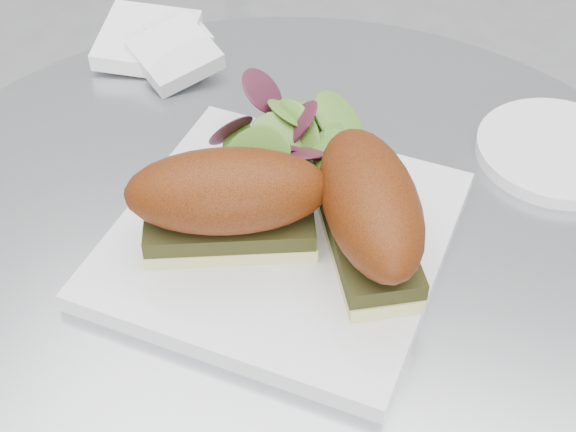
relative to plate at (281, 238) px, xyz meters
name	(u,v)px	position (x,y,z in m)	size (l,w,h in m)	color
table	(288,425)	(0.01, -0.01, -0.25)	(0.70, 0.70, 0.73)	#B0B1B7
plate	(281,238)	(0.00, 0.00, 0.00)	(0.24, 0.24, 0.02)	white
sandwich_left	(228,200)	(-0.03, -0.02, 0.05)	(0.16, 0.12, 0.08)	beige
sandwich_right	(369,211)	(0.07, 0.00, 0.05)	(0.13, 0.16, 0.08)	beige
salad	(286,142)	(-0.02, 0.07, 0.03)	(0.12, 0.12, 0.05)	#5E9430
napkin	(162,55)	(-0.20, 0.20, 0.00)	(0.12, 0.12, 0.02)	white
saucer	(557,151)	(0.19, 0.18, 0.00)	(0.14, 0.14, 0.01)	white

